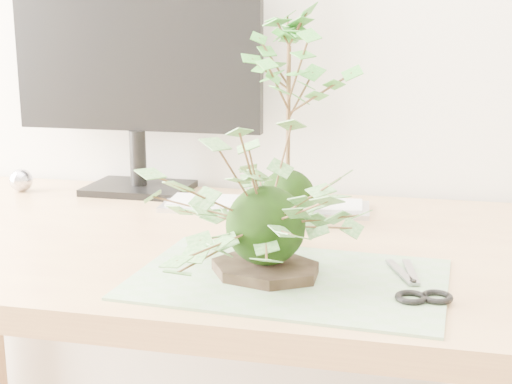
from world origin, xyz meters
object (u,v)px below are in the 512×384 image
maple_kokedama (289,60)px  keyboard (265,205)px  monitor (136,63)px  ivy_kokedama (266,189)px  desk (265,290)px

maple_kokedama → keyboard: bearing=123.2°
keyboard → monitor: size_ratio=0.76×
ivy_kokedama → maple_kokedama: 0.32m
ivy_kokedama → maple_kokedama: bearing=94.4°
keyboard → desk: bearing=-82.4°
maple_kokedama → keyboard: maple_kokedama is taller
keyboard → monitor: monitor is taller
desk → ivy_kokedama: bearing=-77.2°
monitor → ivy_kokedama: bearing=-50.8°
ivy_kokedama → keyboard: bearing=102.6°
maple_kokedama → monitor: size_ratio=0.77×
keyboard → monitor: (-0.29, 0.09, 0.26)m
maple_kokedama → desk: bearing=-100.2°
desk → monitor: (-0.33, 0.29, 0.35)m
ivy_kokedama → desk: bearing=102.8°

